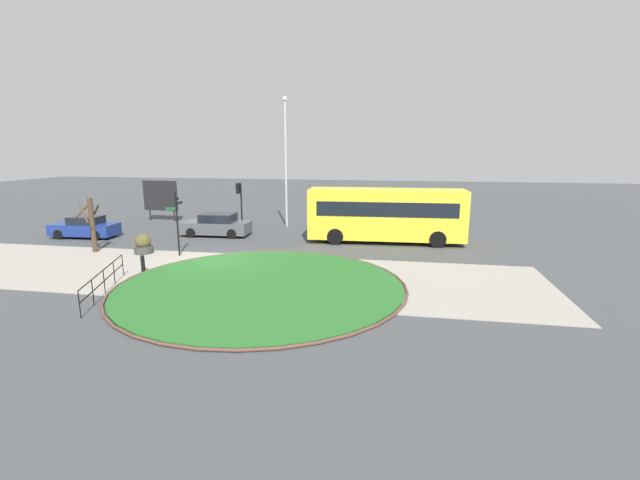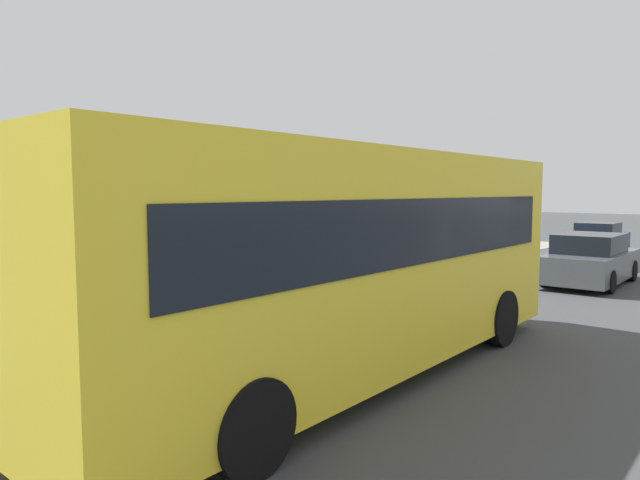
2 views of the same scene
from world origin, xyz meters
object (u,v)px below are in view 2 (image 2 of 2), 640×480
Objects in this scene: car_far_lane at (590,260)px; street_tree_bare at (484,216)px; car_near_lane at (598,240)px; planter_near_signpost at (454,249)px; bollard_foreground at (350,249)px; bus_yellow at (349,258)px; signpost_directional at (422,211)px.

street_tree_bare is (-4.92, -5.76, 0.99)m from car_far_lane.
car_near_lane is 0.93× the size of car_far_lane.
planter_near_signpost is 0.36× the size of street_tree_bare.
car_far_lane reaches higher than car_near_lane.
street_tree_bare is (-2.95, -0.21, 1.20)m from planter_near_signpost.
bollard_foreground is 0.19× the size of car_far_lane.
car_far_lane is 7.64m from street_tree_bare.
car_near_lane is 1.39× the size of street_tree_bare.
bus_yellow reaches higher than street_tree_bare.
street_tree_bare is at bearing 16.97° from bus_yellow.
signpost_directional is at bearing 90.19° from car_far_lane.
signpost_directional reaches higher than street_tree_bare.
planter_near_signpost is (-2.14, 3.47, 0.06)m from bollard_foreground.
street_tree_bare reaches higher than car_near_lane.
bus_yellow is 2.10× the size of car_far_lane.
bus_yellow reaches higher than planter_near_signpost.
bollard_foreground is at bearing -58.40° from planter_near_signpost.
planter_near_signpost is at bearing 68.16° from car_far_lane.
bollard_foreground is 0.09× the size of bus_yellow.
street_tree_bare is (-5.16, -0.11, -0.34)m from signpost_directional.
car_far_lane is at bearing 91.04° from bollard_foreground.
car_far_lane is at bearing 70.44° from planter_near_signpost.
car_near_lane is at bearing 133.04° from street_tree_bare.
bus_yellow is at bearing 177.32° from car_far_lane.
planter_near_signpost is at bearing 148.63° from car_near_lane.
signpost_directional is 0.77× the size of car_far_lane.
bus_yellow is (11.07, 5.58, -0.26)m from signpost_directional.
car_near_lane is 7.23m from planter_near_signpost.
planter_near_signpost reaches higher than bollard_foreground.
signpost_directional is 4.12× the size of bollard_foreground.
car_far_lane is 5.89m from planter_near_signpost.
bus_yellow is 2.26× the size of car_near_lane.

